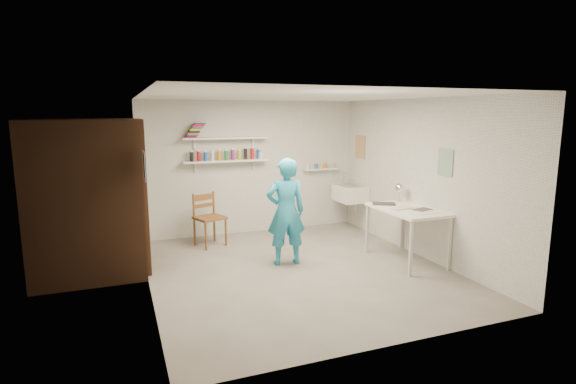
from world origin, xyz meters
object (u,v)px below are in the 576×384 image
object	(u,v)px
man	(286,212)
wooden_chair	(210,218)
work_table	(406,235)
desk_lamp	(400,188)
wall_clock	(279,192)
belfast_sink	(350,193)

from	to	relation	value
man	wooden_chair	world-z (taller)	man
work_table	desk_lamp	xyz separation A→B (m)	(0.20, 0.48, 0.62)
wooden_chair	work_table	bearing A→B (deg)	-55.69
work_table	desk_lamp	distance (m)	0.81
wall_clock	work_table	size ratio (longest dim) A/B	0.23
man	work_table	world-z (taller)	man
man	work_table	xyz separation A→B (m)	(1.70, -0.53, -0.38)
man	desk_lamp	world-z (taller)	man
belfast_sink	wooden_chair	size ratio (longest dim) A/B	0.63
wooden_chair	desk_lamp	world-z (taller)	desk_lamp
work_table	desk_lamp	size ratio (longest dim) A/B	8.00
belfast_sink	work_table	size ratio (longest dim) A/B	0.50
wall_clock	desk_lamp	bearing A→B (deg)	-1.19
man	wooden_chair	size ratio (longest dim) A/B	1.65
wall_clock	wooden_chair	bearing A→B (deg)	133.84
belfast_sink	man	size ratio (longest dim) A/B	0.39
work_table	desk_lamp	world-z (taller)	desk_lamp
desk_lamp	man	bearing A→B (deg)	178.65
man	desk_lamp	size ratio (longest dim) A/B	10.35
belfast_sink	work_table	bearing A→B (deg)	-93.30
belfast_sink	work_table	world-z (taller)	belfast_sink
desk_lamp	wooden_chair	bearing A→B (deg)	153.88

